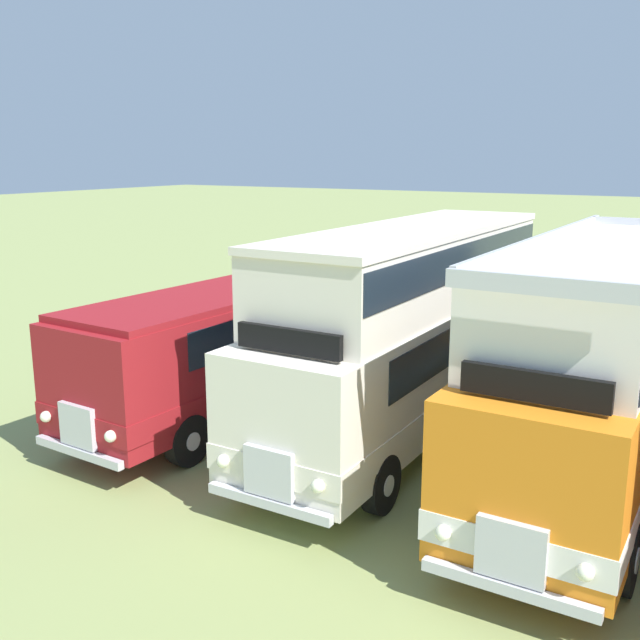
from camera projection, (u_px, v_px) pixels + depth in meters
The scene contains 3 objects.
bus_first_in_row at pixel (255, 334), 17.46m from camera, with size 3.05×10.57×2.99m.
bus_second_in_row at pixel (410, 322), 15.53m from camera, with size 2.66×10.53×4.49m.
bus_third_in_row at pixel (602, 354), 13.41m from camera, with size 2.69×10.79×4.52m.
Camera 1 is at (-1.87, -13.67, 5.96)m, focal length 40.89 mm.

